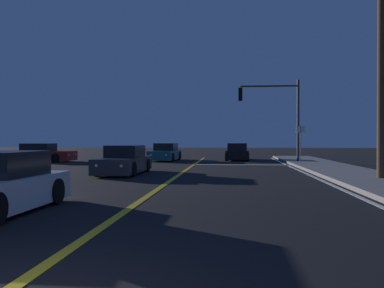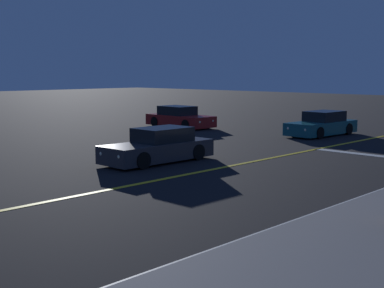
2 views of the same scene
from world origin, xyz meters
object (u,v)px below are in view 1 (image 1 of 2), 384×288
object	(u,v)px
car_side_waiting_red	(41,154)
street_sign_corner	(301,139)
car_far_approaching_charcoal	(124,161)
traffic_signal_near_right	(276,108)
utility_pole_right	(381,58)
car_following_oncoming_black	(237,153)
car_distant_tail_teal	(165,153)

from	to	relation	value
car_side_waiting_red	street_sign_corner	size ratio (longest dim) A/B	1.91
car_side_waiting_red	car_far_approaching_charcoal	bearing A→B (deg)	43.46
traffic_signal_near_right	utility_pole_right	xyz separation A→B (m)	(2.60, -12.35, 0.88)
utility_pole_right	street_sign_corner	size ratio (longest dim) A/B	3.64
car_far_approaching_charcoal	traffic_signal_near_right	distance (m)	13.04
car_following_oncoming_black	car_side_waiting_red	bearing A→B (deg)	-165.04
car_distant_tail_teal	car_following_oncoming_black	size ratio (longest dim) A/B	1.00
car_following_oncoming_black	traffic_signal_near_right	bearing A→B (deg)	-54.50
traffic_signal_near_right	street_sign_corner	distance (m)	3.73
car_following_oncoming_black	street_sign_corner	xyz separation A→B (m)	(3.80, -6.61, 1.09)
car_distant_tail_teal	car_following_oncoming_black	xyz separation A→B (m)	(5.54, 1.16, -0.00)
car_far_approaching_charcoal	utility_pole_right	distance (m)	11.80
car_far_approaching_charcoal	street_sign_corner	distance (m)	11.63
car_distant_tail_teal	traffic_signal_near_right	xyz separation A→B (m)	(8.14, -2.65, 3.25)
car_distant_tail_teal	car_side_waiting_red	world-z (taller)	same
car_distant_tail_teal	car_far_approaching_charcoal	bearing A→B (deg)	92.79
car_distant_tail_teal	utility_pole_right	xyz separation A→B (m)	(10.74, -15.00, 4.13)
car_following_oncoming_black	car_side_waiting_red	size ratio (longest dim) A/B	0.99
street_sign_corner	car_side_waiting_red	bearing A→B (deg)	170.44
car_following_oncoming_black	traffic_signal_near_right	xyz separation A→B (m)	(2.60, -3.81, 3.25)
car_far_approaching_charcoal	car_side_waiting_red	xyz separation A→B (m)	(-8.88, 9.93, 0.00)
utility_pole_right	car_far_approaching_charcoal	bearing A→B (deg)	165.95
utility_pole_right	street_sign_corner	xyz separation A→B (m)	(-1.40, 9.55, -3.03)
car_distant_tail_teal	car_side_waiting_red	distance (m)	9.18
car_far_approaching_charcoal	utility_pole_right	bearing A→B (deg)	166.44
car_following_oncoming_black	utility_pole_right	xyz separation A→B (m)	(5.20, -16.16, 4.13)
street_sign_corner	car_far_approaching_charcoal	bearing A→B (deg)	-143.64
car_side_waiting_red	utility_pole_right	size ratio (longest dim) A/B	0.52
utility_pole_right	car_following_oncoming_black	bearing A→B (deg)	107.84
car_distant_tail_teal	traffic_signal_near_right	bearing A→B (deg)	164.68
car_side_waiting_red	car_distant_tail_teal	bearing A→B (deg)	106.73
car_far_approaching_charcoal	car_distant_tail_teal	world-z (taller)	same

